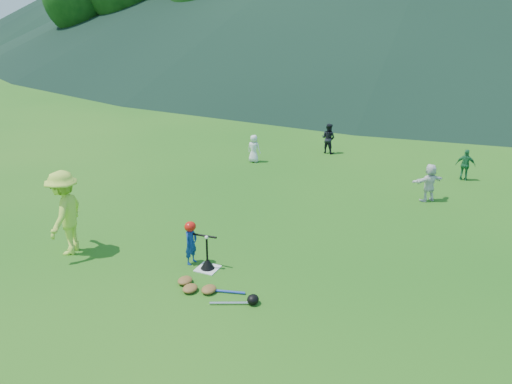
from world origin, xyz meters
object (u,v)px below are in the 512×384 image
Objects in this scene: fielder_a at (254,149)px; batting_tee at (207,264)px; home_plate at (208,269)px; fielder_d at (429,183)px; equipment_pile at (209,290)px; adult_coach at (65,213)px; batter_child at (191,243)px; fielder_b at (328,138)px; fielder_c at (465,165)px.

batting_tee is at bearing 109.03° from fielder_a.
home_plate is 7.96m from fielder_a.
equipment_pile is at bearing 20.07° from fielder_d.
batting_tee is at bearing 80.31° from adult_coach.
batting_tee is (0.44, -0.09, -0.34)m from batter_child.
fielder_a is (-1.92, 7.49, 0.02)m from batter_child.
batter_child is 0.83× the size of fielder_b.
adult_coach is (-3.22, -0.59, 0.95)m from home_plate.
adult_coach is 1.75× the size of fielder_d.
batter_child is at bearing 83.78° from adult_coach.
fielder_c is (4.91, -1.32, -0.06)m from fielder_b.
batter_child is at bearing 57.62° from fielder_c.
fielder_c reaches higher than home_plate.
fielder_b reaches higher than home_plate.
adult_coach is 12.02m from fielder_c.
adult_coach reaches higher than home_plate.
fielder_a reaches higher than equipment_pile.
fielder_b is (0.16, 9.73, 0.10)m from batter_child.
fielder_c is (7.00, 0.92, 0.01)m from fielder_a.
home_plate is at bearing 13.82° from fielder_d.
fielder_c is at bearing -170.83° from fielder_a.
fielder_a is (0.85, 8.17, -0.46)m from adult_coach.
fielder_b is at bearing 91.65° from home_plate.
home_plate is at bearing 120.52° from equipment_pile.
fielder_d is at bearing -28.52° from batter_child.
fielder_d reaches higher than equipment_pile.
fielder_d is at bearing 58.20° from home_plate.
fielder_c reaches higher than fielder_a.
fielder_c reaches higher than batter_child.
fielder_b is (2.94, 10.41, -0.39)m from adult_coach.
fielder_c reaches higher than batting_tee.
fielder_a is 8.87m from equipment_pile.
fielder_a is (-2.37, 7.58, 0.48)m from home_plate.
home_plate is at bearing 60.16° from fielder_c.
home_plate is 0.44× the size of fielder_c.
home_plate is 9.84m from fielder_b.
fielder_b is at bearing 144.21° from adult_coach.
home_plate is at bearing 0.00° from batting_tee.
fielder_a is 0.87× the size of fielder_b.
fielder_b is 1.13× the size of fielder_c.
fielder_d is (6.15, -1.48, 0.05)m from fielder_a.
fielder_d is 7.67m from equipment_pile.
fielder_d is at bearing 64.46° from equipment_pile.
batter_child is 0.95× the size of fielder_a.
fielder_d reaches higher than home_plate.
fielder_c is 2.55m from fielder_d.
equipment_pile is (0.48, -0.81, 0.06)m from home_plate.
fielder_a is at bearing 107.34° from batting_tee.
adult_coach is 1.90× the size of fielder_c.
fielder_b is at bearing 5.67° from batter_child.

